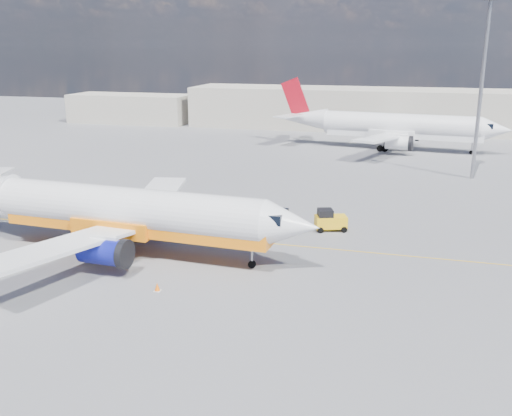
% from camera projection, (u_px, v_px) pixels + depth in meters
% --- Properties ---
extents(ground, '(240.00, 240.00, 0.00)m').
position_uv_depth(ground, '(222.00, 252.00, 47.02)').
color(ground, slate).
rests_on(ground, ground).
extents(taxi_line, '(70.00, 0.15, 0.01)m').
position_uv_depth(taxi_line, '(233.00, 240.00, 49.80)').
color(taxi_line, yellow).
rests_on(taxi_line, ground).
extents(terminal_main, '(70.00, 14.00, 8.00)m').
position_uv_depth(terminal_main, '(364.00, 109.00, 114.19)').
color(terminal_main, beige).
rests_on(terminal_main, ground).
extents(terminal_annex, '(26.00, 10.00, 6.00)m').
position_uv_depth(terminal_annex, '(131.00, 108.00, 124.31)').
color(terminal_annex, beige).
rests_on(terminal_annex, ground).
extents(main_jet, '(34.62, 27.34, 10.49)m').
position_uv_depth(main_jet, '(118.00, 211.00, 46.11)').
color(main_jet, white).
rests_on(main_jet, ground).
extents(second_jet, '(36.88, 29.05, 11.19)m').
position_uv_depth(second_jet, '(393.00, 126.00, 91.80)').
color(second_jet, white).
rests_on(second_jet, ground).
extents(gse_tug, '(3.18, 2.55, 2.01)m').
position_uv_depth(gse_tug, '(330.00, 220.00, 52.17)').
color(gse_tug, black).
rests_on(gse_tug, ground).
extents(traffic_cone, '(0.44, 0.44, 0.61)m').
position_uv_depth(traffic_cone, '(157.00, 287.00, 39.44)').
color(traffic_cone, white).
rests_on(traffic_cone, ground).
extents(floodlight_mast, '(1.61, 1.61, 22.01)m').
position_uv_depth(floodlight_mast, '(483.00, 72.00, 68.93)').
color(floodlight_mast, '#94949C').
rests_on(floodlight_mast, ground).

